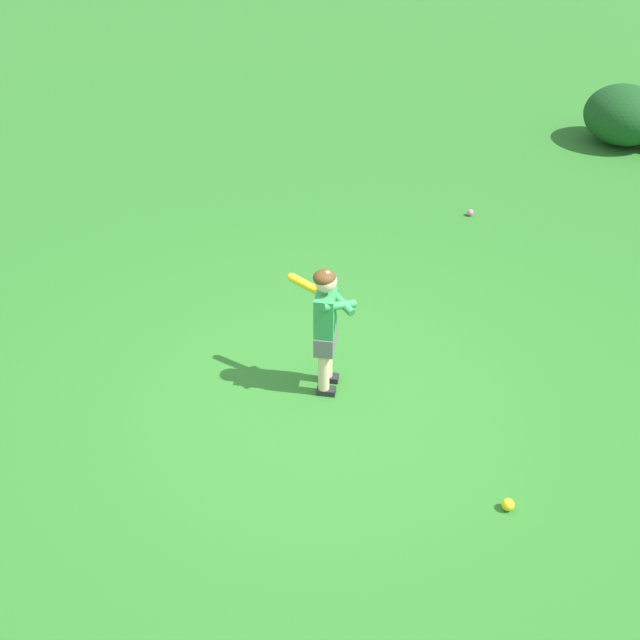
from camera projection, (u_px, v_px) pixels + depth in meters
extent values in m
plane|color=#2D7528|center=(319.00, 403.00, 6.45)|extent=(40.00, 40.00, 0.00)
cube|color=#232328|center=(329.00, 378.00, 6.68)|extent=(0.17, 0.13, 0.05)
cylinder|color=beige|center=(327.00, 359.00, 6.58)|extent=(0.09, 0.09, 0.34)
cube|color=#232328|center=(326.00, 391.00, 6.54)|extent=(0.17, 0.13, 0.05)
cylinder|color=beige|center=(324.00, 372.00, 6.44)|extent=(0.09, 0.09, 0.34)
cube|color=slate|center=(326.00, 340.00, 6.38)|extent=(0.22, 0.30, 0.16)
cube|color=#339351|center=(326.00, 313.00, 6.24)|extent=(0.22, 0.28, 0.34)
sphere|color=beige|center=(326.00, 281.00, 6.08)|extent=(0.17, 0.17, 0.17)
ellipsoid|color=#563819|center=(324.00, 278.00, 6.06)|extent=(0.22, 0.22, 0.11)
sphere|color=yellow|center=(344.00, 305.00, 6.17)|extent=(0.04, 0.04, 0.04)
cylinder|color=black|center=(334.00, 300.00, 6.21)|extent=(0.12, 0.12, 0.05)
cylinder|color=yellow|center=(309.00, 286.00, 6.30)|extent=(0.30, 0.29, 0.11)
sphere|color=yellow|center=(291.00, 277.00, 6.37)|extent=(0.07, 0.07, 0.07)
cylinder|color=#339351|center=(340.00, 301.00, 6.19)|extent=(0.20, 0.30, 0.14)
cylinder|color=#339351|center=(339.00, 305.00, 6.14)|extent=(0.30, 0.20, 0.14)
sphere|color=pink|center=(470.00, 213.00, 9.18)|extent=(0.07, 0.07, 0.07)
sphere|color=yellow|center=(508.00, 505.00, 5.50)|extent=(0.09, 0.09, 0.09)
ellipsoid|color=#194C1E|center=(624.00, 115.00, 10.81)|extent=(1.02, 1.11, 0.77)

